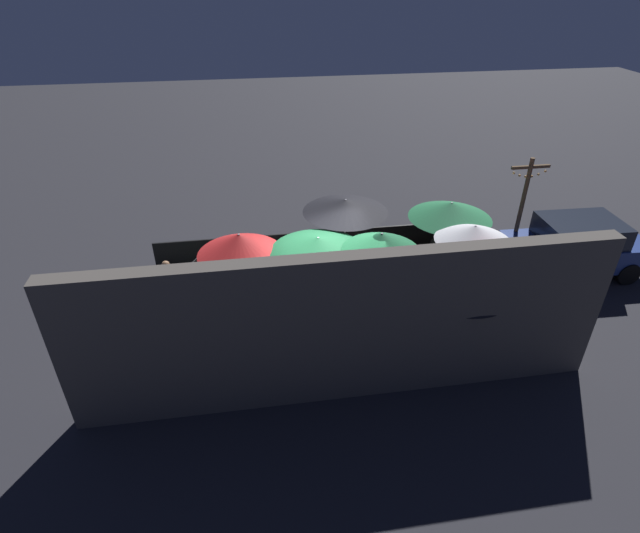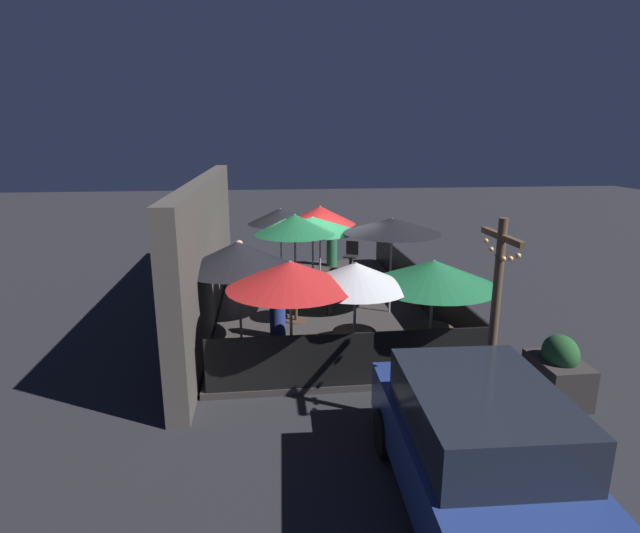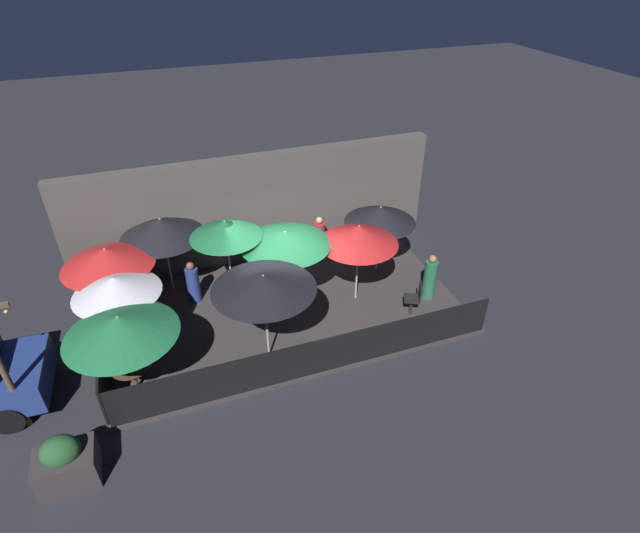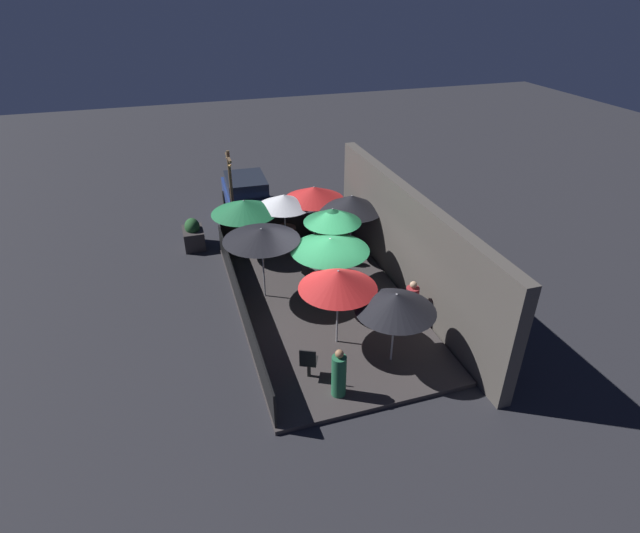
{
  "view_description": "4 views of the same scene",
  "coord_description": "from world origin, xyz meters",
  "px_view_note": "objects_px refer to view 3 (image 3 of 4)",
  "views": [
    {
      "loc": [
        1.62,
        10.1,
        7.74
      ],
      "look_at": [
        -0.01,
        -0.45,
        1.14
      ],
      "focal_mm": 28.0,
      "sensor_mm": 36.0,
      "label": 1
    },
    {
      "loc": [
        -12.06,
        1.38,
        4.23
      ],
      "look_at": [
        -0.43,
        0.06,
        1.19
      ],
      "focal_mm": 28.0,
      "sensor_mm": 36.0,
      "label": 2
    },
    {
      "loc": [
        -2.62,
        -9.98,
        8.36
      ],
      "look_at": [
        1.02,
        0.13,
        1.12
      ],
      "focal_mm": 28.0,
      "sensor_mm": 36.0,
      "label": 3
    },
    {
      "loc": [
        11.95,
        -3.86,
        8.67
      ],
      "look_at": [
        -0.12,
        -0.04,
        1.31
      ],
      "focal_mm": 28.0,
      "sensor_mm": 36.0,
      "label": 4
    }
  ],
  "objects_px": {
    "patio_umbrella_7": "(107,257)",
    "patio_umbrella_8": "(161,228)",
    "patio_umbrella_1": "(120,326)",
    "patio_umbrella_6": "(359,235)",
    "dining_table_2": "(127,328)",
    "patio_chair_0": "(251,303)",
    "patron_0": "(430,278)",
    "patio_umbrella_2": "(115,286)",
    "dining_table_0": "(232,284)",
    "patio_umbrella_0": "(225,229)",
    "dining_table_1": "(132,369)",
    "patio_chair_1": "(415,298)",
    "patron_2": "(319,239)",
    "patio_umbrella_4": "(285,238)",
    "planter_box": "(66,463)",
    "patio_umbrella_5": "(263,282)",
    "patron_1": "(193,284)",
    "patio_umbrella_3": "(380,215)"
  },
  "relations": [
    {
      "from": "patio_umbrella_7",
      "to": "patio_umbrella_8",
      "type": "bearing_deg",
      "value": 34.73
    },
    {
      "from": "patio_umbrella_1",
      "to": "patio_umbrella_6",
      "type": "xyz_separation_m",
      "value": [
        5.73,
        1.38,
        0.2
      ]
    },
    {
      "from": "dining_table_2",
      "to": "patio_umbrella_6",
      "type": "bearing_deg",
      "value": -0.4
    },
    {
      "from": "dining_table_2",
      "to": "patio_chair_0",
      "type": "relative_size",
      "value": 0.82
    },
    {
      "from": "patio_umbrella_6",
      "to": "patron_0",
      "type": "relative_size",
      "value": 1.7
    },
    {
      "from": "patio_umbrella_2",
      "to": "dining_table_0",
      "type": "distance_m",
      "value": 3.04
    },
    {
      "from": "patio_umbrella_0",
      "to": "patio_umbrella_8",
      "type": "xyz_separation_m",
      "value": [
        -1.46,
        1.19,
        -0.32
      ]
    },
    {
      "from": "dining_table_1",
      "to": "patio_chair_0",
      "type": "bearing_deg",
      "value": 26.31
    },
    {
      "from": "patio_chair_1",
      "to": "patron_2",
      "type": "height_order",
      "value": "patron_2"
    },
    {
      "from": "patio_umbrella_8",
      "to": "patron_2",
      "type": "bearing_deg",
      "value": 2.45
    },
    {
      "from": "patio_umbrella_0",
      "to": "dining_table_1",
      "type": "xyz_separation_m",
      "value": [
        -2.59,
        -2.3,
        -1.67
      ]
    },
    {
      "from": "patio_umbrella_4",
      "to": "patio_umbrella_6",
      "type": "height_order",
      "value": "patio_umbrella_6"
    },
    {
      "from": "patio_umbrella_2",
      "to": "patron_0",
      "type": "bearing_deg",
      "value": -4.82
    },
    {
      "from": "planter_box",
      "to": "patio_chair_1",
      "type": "bearing_deg",
      "value": 13.98
    },
    {
      "from": "patio_umbrella_1",
      "to": "patron_0",
      "type": "bearing_deg",
      "value": 5.84
    },
    {
      "from": "patio_umbrella_0",
      "to": "patio_umbrella_4",
      "type": "bearing_deg",
      "value": -21.4
    },
    {
      "from": "dining_table_1",
      "to": "dining_table_2",
      "type": "relative_size",
      "value": 1.12
    },
    {
      "from": "patio_umbrella_5",
      "to": "patio_chair_1",
      "type": "distance_m",
      "value": 4.24
    },
    {
      "from": "patio_umbrella_0",
      "to": "patio_chair_1",
      "type": "distance_m",
      "value": 5.04
    },
    {
      "from": "patio_umbrella_2",
      "to": "patio_umbrella_4",
      "type": "height_order",
      "value": "patio_umbrella_4"
    },
    {
      "from": "patio_umbrella_8",
      "to": "patron_1",
      "type": "relative_size",
      "value": 1.83
    },
    {
      "from": "patron_2",
      "to": "patio_umbrella_3",
      "type": "bearing_deg",
      "value": -158.34
    },
    {
      "from": "dining_table_2",
      "to": "patio_umbrella_0",
      "type": "bearing_deg",
      "value": 18.33
    },
    {
      "from": "patio_chair_1",
      "to": "patio_umbrella_7",
      "type": "bearing_deg",
      "value": 7.52
    },
    {
      "from": "patio_umbrella_3",
      "to": "patio_umbrella_8",
      "type": "xyz_separation_m",
      "value": [
        -5.73,
        1.02,
        0.14
      ]
    },
    {
      "from": "patio_umbrella_2",
      "to": "patio_umbrella_3",
      "type": "distance_m",
      "value": 6.99
    },
    {
      "from": "patio_umbrella_6",
      "to": "patron_0",
      "type": "bearing_deg",
      "value": -17.99
    },
    {
      "from": "patio_umbrella_0",
      "to": "patron_0",
      "type": "relative_size",
      "value": 1.89
    },
    {
      "from": "patio_umbrella_4",
      "to": "patio_umbrella_5",
      "type": "xyz_separation_m",
      "value": [
        -0.99,
        -1.77,
        0.11
      ]
    },
    {
      "from": "patio_umbrella_0",
      "to": "dining_table_1",
      "type": "height_order",
      "value": "patio_umbrella_0"
    },
    {
      "from": "patio_umbrella_5",
      "to": "patron_0",
      "type": "relative_size",
      "value": 1.76
    },
    {
      "from": "patio_umbrella_0",
      "to": "patio_chair_0",
      "type": "bearing_deg",
      "value": -71.51
    },
    {
      "from": "patio_chair_1",
      "to": "patio_chair_0",
      "type": "bearing_deg",
      "value": 9.17
    },
    {
      "from": "patio_umbrella_1",
      "to": "patio_umbrella_6",
      "type": "bearing_deg",
      "value": 13.54
    },
    {
      "from": "dining_table_1",
      "to": "patio_chair_0",
      "type": "relative_size",
      "value": 0.92
    },
    {
      "from": "patio_umbrella_8",
      "to": "dining_table_1",
      "type": "relative_size",
      "value": 2.52
    },
    {
      "from": "patron_1",
      "to": "dining_table_2",
      "type": "bearing_deg",
      "value": 90.5
    },
    {
      "from": "dining_table_0",
      "to": "patio_chair_1",
      "type": "bearing_deg",
      "value": -25.54
    },
    {
      "from": "dining_table_2",
      "to": "patron_0",
      "type": "height_order",
      "value": "patron_0"
    },
    {
      "from": "patio_umbrella_1",
      "to": "dining_table_1",
      "type": "height_order",
      "value": "patio_umbrella_1"
    },
    {
      "from": "patio_umbrella_5",
      "to": "planter_box",
      "type": "height_order",
      "value": "patio_umbrella_5"
    },
    {
      "from": "patio_umbrella_8",
      "to": "patron_0",
      "type": "relative_size",
      "value": 1.68
    },
    {
      "from": "patio_umbrella_5",
      "to": "patio_umbrella_6",
      "type": "height_order",
      "value": "patio_umbrella_5"
    },
    {
      "from": "patio_umbrella_4",
      "to": "patio_umbrella_5",
      "type": "distance_m",
      "value": 2.03
    },
    {
      "from": "patron_0",
      "to": "patio_chair_0",
      "type": "bearing_deg",
      "value": 2.11
    },
    {
      "from": "patio_umbrella_5",
      "to": "patron_1",
      "type": "height_order",
      "value": "patio_umbrella_5"
    },
    {
      "from": "patio_umbrella_4",
      "to": "planter_box",
      "type": "height_order",
      "value": "patio_umbrella_4"
    },
    {
      "from": "patio_umbrella_8",
      "to": "patio_chair_1",
      "type": "distance_m",
      "value": 6.73
    },
    {
      "from": "patio_umbrella_6",
      "to": "patio_chair_0",
      "type": "bearing_deg",
      "value": 179.09
    },
    {
      "from": "dining_table_1",
      "to": "patron_2",
      "type": "relative_size",
      "value": 0.65
    }
  ]
}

